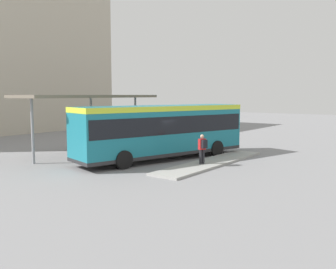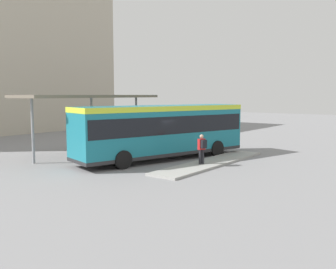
{
  "view_description": "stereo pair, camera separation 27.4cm",
  "coord_description": "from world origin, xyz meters",
  "views": [
    {
      "loc": [
        -18.05,
        -13.82,
        3.96
      ],
      "look_at": [
        0.56,
        0.0,
        1.48
      ],
      "focal_mm": 40.0,
      "sensor_mm": 36.0,
      "label": 1
    },
    {
      "loc": [
        -17.89,
        -14.04,
        3.96
      ],
      "look_at": [
        0.56,
        0.0,
        1.48
      ],
      "focal_mm": 40.0,
      "sensor_mm": 36.0,
      "label": 2
    }
  ],
  "objects": [
    {
      "name": "curb_island",
      "position": [
        0.6,
        -3.15,
        0.06
      ],
      "size": [
        9.66,
        1.8,
        0.12
      ],
      "color": "#9E9E99",
      "rests_on": "ground_plane"
    },
    {
      "name": "ground_plane",
      "position": [
        0.0,
        0.0,
        0.0
      ],
      "size": [
        120.0,
        120.0,
        0.0
      ],
      "primitive_type": "plane",
      "color": "gray"
    },
    {
      "name": "city_bus",
      "position": [
        0.01,
        -0.0,
        1.92
      ],
      "size": [
        11.51,
        5.41,
        3.3
      ],
      "rotation": [
        0.0,
        0.0,
        -0.27
      ],
      "color": "#197284",
      "rests_on": "ground_plane"
    },
    {
      "name": "bicycle_black",
      "position": [
        9.39,
        2.54,
        0.39
      ],
      "size": [
        0.48,
        1.8,
        0.78
      ],
      "rotation": [
        0.0,
        0.0,
        -1.66
      ],
      "color": "black",
      "rests_on": "ground_plane"
    },
    {
      "name": "bicycle_orange",
      "position": [
        9.44,
        3.94,
        0.39
      ],
      "size": [
        0.48,
        1.79,
        0.77
      ],
      "rotation": [
        0.0,
        0.0,
        1.43
      ],
      "color": "black",
      "rests_on": "ground_plane"
    },
    {
      "name": "station_shelter",
      "position": [
        -1.19,
        5.07,
        3.75
      ],
      "size": [
        10.4,
        2.92,
        3.94
      ],
      "color": "#706656",
      "rests_on": "ground_plane"
    },
    {
      "name": "pedestrian_waiting",
      "position": [
        -0.42,
        -3.12,
        1.06
      ],
      "size": [
        0.48,
        0.51,
        1.65
      ],
      "rotation": [
        0.0,
        0.0,
        1.2
      ],
      "color": "#232328",
      "rests_on": "curb_island"
    },
    {
      "name": "bicycle_green",
      "position": [
        9.43,
        3.24,
        0.38
      ],
      "size": [
        0.48,
        1.73,
        0.75
      ],
      "rotation": [
        0.0,
        0.0,
        -1.65
      ],
      "color": "black",
      "rests_on": "ground_plane"
    }
  ]
}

